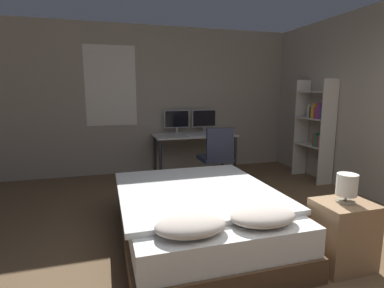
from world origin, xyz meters
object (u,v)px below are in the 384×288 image
(keyboard, at_px, (198,136))
(bookshelf, at_px, (317,124))
(bedside_lamp, at_px, (347,186))
(office_chair, at_px, (216,162))
(monitor_left, at_px, (177,120))
(nightstand, at_px, (342,234))
(computer_mouse, at_px, (214,134))
(desk, at_px, (194,139))
(bed, at_px, (199,216))
(monitor_right, at_px, (204,119))

(keyboard, distance_m, bookshelf, 2.02)
(bedside_lamp, height_order, office_chair, office_chair)
(bedside_lamp, xyz_separation_m, monitor_left, (-0.63, 3.52, 0.26))
(keyboard, bearing_deg, nightstand, -83.30)
(nightstand, bearing_deg, computer_mouse, 91.10)
(desk, bearing_deg, keyboard, -90.00)
(computer_mouse, distance_m, bookshelf, 1.75)
(bedside_lamp, bearing_deg, nightstand, 0.00)
(bedside_lamp, bearing_deg, bed, 143.25)
(bed, bearing_deg, office_chair, 63.72)
(bed, height_order, monitor_left, monitor_left)
(monitor_right, height_order, computer_mouse, monitor_right)
(nightstand, bearing_deg, keyboard, 96.70)
(bed, bearing_deg, computer_mouse, 65.96)
(bed, xyz_separation_m, bookshelf, (2.55, 1.48, 0.71))
(bedside_lamp, height_order, keyboard, bedside_lamp)
(computer_mouse, bearing_deg, bed, -114.04)
(nightstand, xyz_separation_m, bookshelf, (1.50, 2.27, 0.68))
(nightstand, relative_size, keyboard, 1.41)
(bookshelf, bearing_deg, bedside_lamp, -123.48)
(monitor_left, xyz_separation_m, office_chair, (0.38, -1.09, -0.59))
(bed, bearing_deg, bedside_lamp, -36.75)
(nightstand, height_order, computer_mouse, computer_mouse)
(computer_mouse, bearing_deg, monitor_left, 139.30)
(bed, xyz_separation_m, keyboard, (0.70, 2.24, 0.49))
(monitor_right, distance_m, office_chair, 1.25)
(desk, bearing_deg, monitor_right, 42.20)
(bed, relative_size, keyboard, 4.82)
(bed, height_order, keyboard, keyboard)
(nightstand, xyz_separation_m, bedside_lamp, (0.00, 0.00, 0.44))
(desk, xyz_separation_m, monitor_right, (0.27, 0.25, 0.33))
(monitor_left, relative_size, office_chair, 0.50)
(monitor_left, height_order, keyboard, monitor_left)
(keyboard, bearing_deg, monitor_left, 119.04)
(bedside_lamp, distance_m, monitor_left, 3.58)
(bed, distance_m, computer_mouse, 2.50)
(computer_mouse, height_order, bookshelf, bookshelf)
(bedside_lamp, distance_m, monitor_right, 3.53)
(bed, xyz_separation_m, desk, (0.70, 2.48, 0.39))
(keyboard, distance_m, computer_mouse, 0.30)
(monitor_left, xyz_separation_m, computer_mouse, (0.57, -0.49, -0.23))
(desk, distance_m, monitor_left, 0.50)
(monitor_left, bearing_deg, office_chair, -70.73)
(office_chair, xyz_separation_m, bookshelf, (1.75, -0.16, 0.57))
(nightstand, distance_m, keyboard, 3.08)
(desk, relative_size, keyboard, 3.58)
(bookshelf, bearing_deg, monitor_left, 149.52)
(monitor_left, bearing_deg, monitor_right, 0.00)
(bedside_lamp, relative_size, monitor_left, 0.52)
(nightstand, height_order, bedside_lamp, bedside_lamp)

